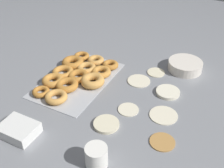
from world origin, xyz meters
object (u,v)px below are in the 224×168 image
(container_stack, at_px, (19,130))
(pancake_0, at_px, (128,109))
(pancake_4, at_px, (156,72))
(pancake_6, at_px, (139,80))
(pancake_1, at_px, (168,92))
(pancake_5, at_px, (106,124))
(paper_cup, at_px, (96,156))
(donut_tray, at_px, (77,75))
(batter_bowl, at_px, (185,66))
(pancake_2, at_px, (164,115))
(pancake_3, at_px, (162,141))

(container_stack, bearing_deg, pancake_0, 135.72)
(pancake_4, distance_m, pancake_6, 0.12)
(pancake_1, bearing_deg, pancake_0, -30.74)
(pancake_0, xyz_separation_m, pancake_5, (0.13, -0.04, 0.00))
(pancake_4, distance_m, paper_cup, 0.64)
(container_stack, bearing_deg, pancake_5, 125.59)
(pancake_1, height_order, pancake_6, pancake_1)
(pancake_0, relative_size, paper_cup, 1.14)
(donut_tray, xyz_separation_m, batter_bowl, (-0.33, 0.45, 0.01))
(pancake_2, distance_m, pancake_3, 0.15)
(pancake_0, xyz_separation_m, pancake_3, (0.11, 0.19, 0.00))
(pancake_3, xyz_separation_m, container_stack, (0.22, -0.51, 0.02))
(pancake_2, distance_m, pancake_5, 0.25)
(donut_tray, height_order, paper_cup, paper_cup)
(pancake_5, height_order, container_stack, container_stack)
(pancake_3, relative_size, pancake_4, 1.09)
(pancake_4, xyz_separation_m, donut_tray, (0.23, -0.33, 0.01))
(pancake_4, xyz_separation_m, pancake_5, (0.46, -0.04, 0.00))
(pancake_2, height_order, pancake_5, pancake_5)
(pancake_3, bearing_deg, pancake_6, -144.16)
(pancake_3, relative_size, batter_bowl, 0.56)
(batter_bowl, height_order, container_stack, batter_bowl)
(pancake_1, bearing_deg, pancake_6, -100.03)
(pancake_2, height_order, donut_tray, donut_tray)
(pancake_5, relative_size, container_stack, 0.75)
(pancake_1, bearing_deg, paper_cup, -10.40)
(pancake_3, xyz_separation_m, paper_cup, (0.20, -0.17, 0.03))
(pancake_0, distance_m, paper_cup, 0.31)
(pancake_0, height_order, container_stack, container_stack)
(pancake_0, height_order, paper_cup, paper_cup)
(pancake_0, relative_size, donut_tray, 0.19)
(pancake_2, height_order, container_stack, container_stack)
(pancake_2, bearing_deg, pancake_1, -167.86)
(paper_cup, bearing_deg, pancake_0, -175.97)
(donut_tray, bearing_deg, pancake_5, 51.66)
(paper_cup, bearing_deg, container_stack, -87.28)
(pancake_2, bearing_deg, paper_cup, -19.93)
(pancake_2, relative_size, pancake_5, 1.13)
(pancake_5, height_order, donut_tray, donut_tray)
(pancake_4, distance_m, batter_bowl, 0.16)
(pancake_1, xyz_separation_m, pancake_5, (0.32, -0.15, -0.00))
(pancake_4, relative_size, pancake_6, 0.80)
(pancake_3, xyz_separation_m, donut_tray, (-0.21, -0.52, 0.01))
(pancake_4, distance_m, pancake_5, 0.46)
(pancake_1, bearing_deg, batter_bowl, 176.90)
(pancake_0, bearing_deg, paper_cup, 4.03)
(pancake_3, relative_size, donut_tray, 0.21)
(container_stack, bearing_deg, pancake_1, 140.16)
(batter_bowl, bearing_deg, pancake_6, -39.32)
(pancake_4, relative_size, donut_tray, 0.19)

